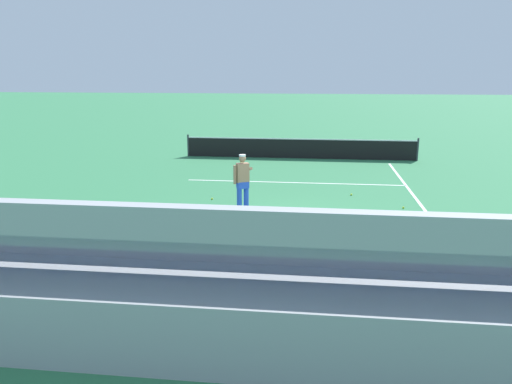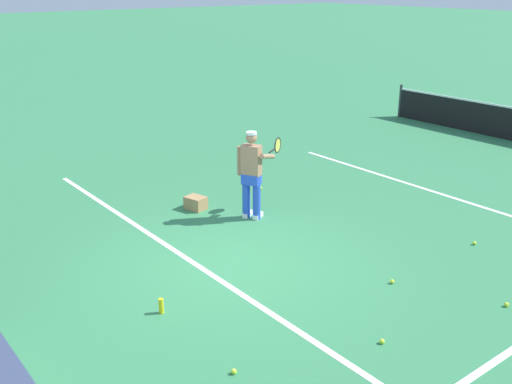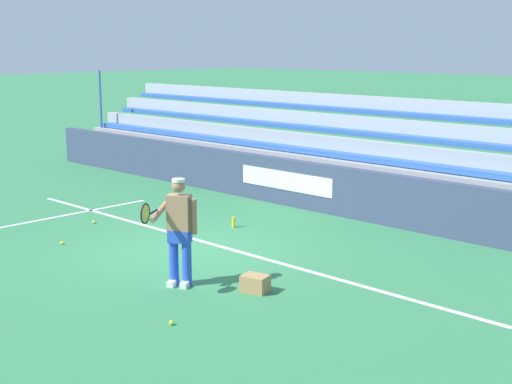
% 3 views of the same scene
% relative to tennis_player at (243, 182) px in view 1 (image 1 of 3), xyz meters
% --- Properties ---
extents(ground_plane, '(160.00, 160.00, 0.00)m').
position_rel_tennis_player_xyz_m(ground_plane, '(1.39, -1.47, -0.89)').
color(ground_plane, '#337A4C').
extents(court_baseline_white, '(12.00, 0.10, 0.01)m').
position_rel_tennis_player_xyz_m(court_baseline_white, '(1.39, -1.97, -0.89)').
color(court_baseline_white, white).
rests_on(court_baseline_white, ground).
extents(court_sideline_white, '(0.10, 12.00, 0.01)m').
position_rel_tennis_player_xyz_m(court_sideline_white, '(5.50, 2.53, -0.89)').
color(court_sideline_white, white).
rests_on(court_sideline_white, ground).
extents(court_service_line_white, '(8.22, 0.10, 0.01)m').
position_rel_tennis_player_xyz_m(court_service_line_white, '(1.39, 4.03, -0.89)').
color(court_service_line_white, white).
rests_on(court_service_line_white, ground).
extents(back_wall_sponsor_board, '(21.62, 0.25, 1.10)m').
position_rel_tennis_player_xyz_m(back_wall_sponsor_board, '(1.38, -5.57, -0.34)').
color(back_wall_sponsor_board, '#384260').
rests_on(back_wall_sponsor_board, ground).
extents(bleacher_stand, '(20.54, 2.40, 2.95)m').
position_rel_tennis_player_xyz_m(bleacher_stand, '(1.39, -7.40, -0.17)').
color(bleacher_stand, '#9EA3A8').
rests_on(bleacher_stand, ground).
extents(tennis_player, '(0.56, 1.07, 1.71)m').
position_rel_tennis_player_xyz_m(tennis_player, '(0.00, 0.00, 0.00)').
color(tennis_player, blue).
rests_on(tennis_player, ground).
extents(ball_box_cardboard, '(0.47, 0.40, 0.26)m').
position_rel_tennis_player_xyz_m(ball_box_cardboard, '(-1.07, -0.62, -0.76)').
color(ball_box_cardboard, '#A87F51').
rests_on(ball_box_cardboard, ground).
extents(tennis_ball_far_right, '(0.07, 0.07, 0.07)m').
position_rel_tennis_player_xyz_m(tennis_ball_far_right, '(3.73, -3.17, -0.86)').
color(tennis_ball_far_right, '#CCE533').
rests_on(tennis_ball_far_right, ground).
extents(tennis_ball_toward_net, '(0.07, 0.07, 0.07)m').
position_rel_tennis_player_xyz_m(tennis_ball_toward_net, '(4.39, -1.32, -0.86)').
color(tennis_ball_toward_net, '#CCE533').
rests_on(tennis_ball_toward_net, ground).
extents(tennis_ball_stray_back, '(0.07, 0.07, 0.07)m').
position_rel_tennis_player_xyz_m(tennis_ball_stray_back, '(3.43, 0.04, -0.86)').
color(tennis_ball_stray_back, '#CCE533').
rests_on(tennis_ball_stray_back, ground).
extents(tennis_ball_by_box, '(0.07, 0.07, 0.07)m').
position_rel_tennis_player_xyz_m(tennis_ball_by_box, '(3.40, 2.28, -0.86)').
color(tennis_ball_by_box, '#CCE533').
rests_on(tennis_ball_by_box, ground).
extents(tennis_ball_near_player, '(0.07, 0.07, 0.07)m').
position_rel_tennis_player_xyz_m(tennis_ball_near_player, '(-1.19, 1.15, -0.86)').
color(tennis_ball_near_player, '#CCE533').
rests_on(tennis_ball_near_player, ground).
extents(tennis_ball_midcourt, '(0.07, 0.07, 0.07)m').
position_rel_tennis_player_xyz_m(tennis_ball_midcourt, '(4.88, 0.78, -0.86)').
color(tennis_ball_midcourt, '#CCE533').
rests_on(tennis_ball_midcourt, ground).
extents(water_bottle, '(0.07, 0.07, 0.22)m').
position_rel_tennis_player_xyz_m(water_bottle, '(2.01, -3.15, -0.78)').
color(water_bottle, yellow).
rests_on(water_bottle, ground).
extents(tennis_net, '(11.09, 0.09, 1.07)m').
position_rel_tennis_player_xyz_m(tennis_net, '(1.39, 9.45, -0.40)').
color(tennis_net, '#33383D').
rests_on(tennis_net, ground).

